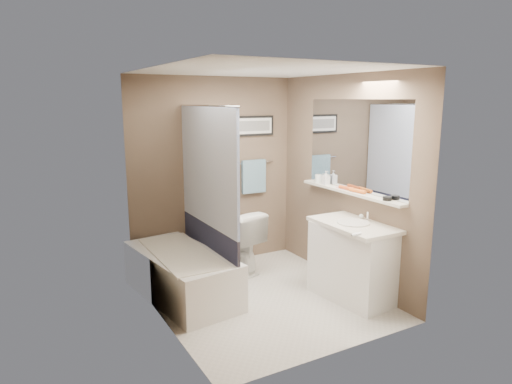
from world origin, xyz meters
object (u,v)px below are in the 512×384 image
hair_brush_front (358,191)px  candle_bowl_near (387,198)px  bathtub (182,275)px  toilet (235,241)px  hair_brush_back (347,188)px  glass_jar (318,179)px  vanity (353,263)px  soap_bottle (326,178)px

hair_brush_front → candle_bowl_near: bearing=-90.0°
bathtub → hair_brush_front: 2.13m
hair_brush_front → toilet: bearing=129.4°
candle_bowl_near → hair_brush_back: (0.00, 0.62, 0.00)m
bathtub → hair_brush_back: (1.79, -0.56, 0.89)m
toilet → hair_brush_back: 1.54m
hair_brush_back → glass_jar: size_ratio=2.20×
bathtub → glass_jar: bearing=-8.9°
vanity → glass_jar: bearing=72.5°
bathtub → soap_bottle: (1.79, -0.18, 0.95)m
bathtub → glass_jar: glass_jar is taller
candle_bowl_near → hair_brush_front: size_ratio=0.41×
toilet → glass_jar: glass_jar is taller
toilet → soap_bottle: 1.37m
hair_brush_front → glass_jar: bearing=90.0°
vanity → soap_bottle: (0.19, 0.75, 0.80)m
toilet → hair_brush_front: hair_brush_front is taller
toilet → vanity: (0.76, -1.33, 0.01)m
vanity → hair_brush_front: size_ratio=4.09×
candle_bowl_near → hair_brush_back: 0.62m
soap_bottle → vanity: bearing=-103.9°
bathtub → toilet: 0.95m
toilet → vanity: 1.53m
glass_jar → vanity: bearing=-101.7°
hair_brush_back → glass_jar: (0.00, 0.53, 0.03)m
toilet → candle_bowl_near: bearing=107.3°
vanity → hair_brush_front: bearing=39.0°
bathtub → candle_bowl_near: (1.79, -1.19, 0.89)m
toilet → soap_bottle: bearing=134.9°
vanity → hair_brush_back: hair_brush_back is taller
hair_brush_front → hair_brush_back: (0.00, 0.18, 0.00)m
hair_brush_front → hair_brush_back: bearing=90.0°
soap_bottle → toilet: bearing=148.3°
vanity → hair_brush_front: 0.78m
bathtub → toilet: bearing=17.5°
hair_brush_back → soap_bottle: bearing=90.0°
bathtub → glass_jar: (1.79, -0.04, 0.92)m
bathtub → soap_bottle: soap_bottle is taller
candle_bowl_near → hair_brush_front: hair_brush_front is taller
glass_jar → candle_bowl_near: bearing=-90.0°
bathtub → vanity: size_ratio=1.67×
hair_brush_front → soap_bottle: bearing=90.0°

